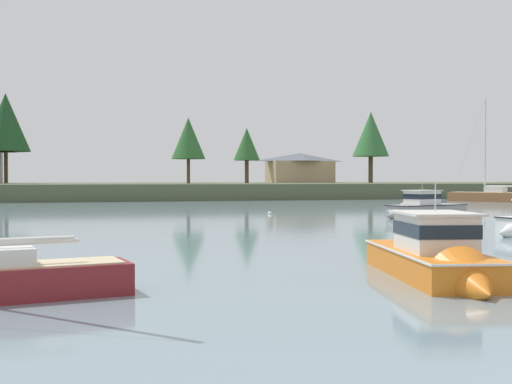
{
  "coord_description": "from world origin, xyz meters",
  "views": [
    {
      "loc": [
        -5.92,
        -4.15,
        2.6
      ],
      "look_at": [
        6.05,
        38.86,
        1.71
      ],
      "focal_mm": 45.12,
      "sensor_mm": 36.0,
      "label": 1
    }
  ],
  "objects_px": {
    "sailboat_wood": "(491,199)",
    "cruiser_grey": "(420,211)",
    "cruiser_orange": "(439,265)",
    "mooring_buoy_white": "(270,213)"
  },
  "relations": [
    {
      "from": "cruiser_orange",
      "to": "mooring_buoy_white",
      "type": "bearing_deg",
      "value": 81.1
    },
    {
      "from": "sailboat_wood",
      "to": "cruiser_orange",
      "type": "distance_m",
      "value": 62.07
    },
    {
      "from": "mooring_buoy_white",
      "to": "cruiser_orange",
      "type": "bearing_deg",
      "value": -98.9
    },
    {
      "from": "cruiser_orange",
      "to": "mooring_buoy_white",
      "type": "xyz_separation_m",
      "value": [
        4.87,
        31.08,
        -0.34
      ]
    },
    {
      "from": "sailboat_wood",
      "to": "cruiser_orange",
      "type": "bearing_deg",
      "value": -126.86
    },
    {
      "from": "sailboat_wood",
      "to": "cruiser_grey",
      "type": "height_order",
      "value": "sailboat_wood"
    },
    {
      "from": "cruiser_grey",
      "to": "mooring_buoy_white",
      "type": "distance_m",
      "value": 10.91
    },
    {
      "from": "sailboat_wood",
      "to": "cruiser_orange",
      "type": "relative_size",
      "value": 1.85
    },
    {
      "from": "cruiser_grey",
      "to": "mooring_buoy_white",
      "type": "bearing_deg",
      "value": 142.08
    },
    {
      "from": "sailboat_wood",
      "to": "cruiser_grey",
      "type": "relative_size",
      "value": 1.83
    }
  ]
}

